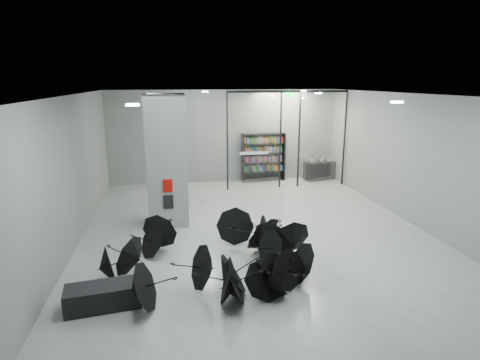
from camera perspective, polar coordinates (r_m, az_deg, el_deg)
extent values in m
plane|color=gray|center=(11.41, 2.84, -8.58)|extent=(14.00, 14.00, 0.00)
cube|color=slate|center=(10.55, 3.11, 11.92)|extent=(10.00, 14.00, 0.02)
cube|color=slate|center=(17.59, -2.21, 6.22)|extent=(10.00, 0.02, 4.00)
cube|color=slate|center=(4.70, 23.61, -17.73)|extent=(10.00, 0.02, 4.00)
cube|color=slate|center=(10.85, -23.71, 0.13)|extent=(0.02, 14.00, 4.00)
cube|color=slate|center=(12.88, 25.21, 2.01)|extent=(0.02, 14.00, 4.00)
cube|color=slate|center=(12.49, -10.41, 2.79)|extent=(1.20, 1.20, 4.00)
cube|color=#A50A07|center=(12.03, -10.27, -0.81)|extent=(0.28, 0.04, 0.38)
cube|color=black|center=(12.17, -10.17, -3.09)|extent=(0.30, 0.03, 0.42)
cube|color=#0CE533|center=(16.30, 7.16, 11.93)|extent=(0.30, 0.06, 0.15)
cube|color=silver|center=(16.30, 2.03, 5.60)|extent=(2.20, 0.02, 3.95)
cube|color=silver|center=(17.14, 11.60, 5.74)|extent=(2.00, 0.02, 3.95)
cube|color=black|center=(16.11, -1.82, 5.50)|extent=(0.06, 0.06, 4.00)
cube|color=black|center=(16.56, 5.77, 5.68)|extent=(0.06, 0.06, 4.00)
cube|color=black|center=(16.80, 8.41, 5.71)|extent=(0.06, 0.06, 4.00)
cube|color=black|center=(17.53, 14.65, 5.75)|extent=(0.06, 0.06, 4.00)
cube|color=black|center=(16.48, 6.97, 12.41)|extent=(5.00, 0.08, 0.10)
cube|color=black|center=(8.68, -18.90, -15.39)|extent=(1.51, 0.80, 0.46)
cube|color=black|center=(18.45, 11.24, 1.33)|extent=(1.48, 0.86, 0.83)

